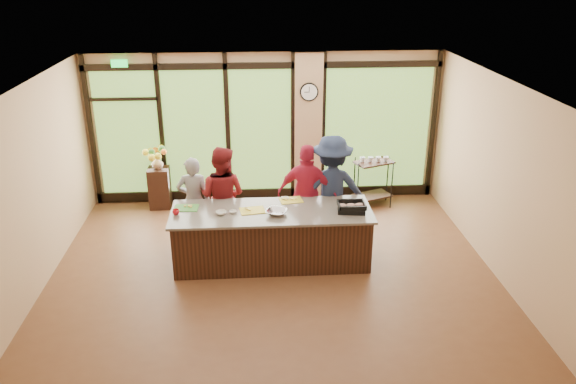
{
  "coord_description": "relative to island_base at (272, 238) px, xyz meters",
  "views": [
    {
      "loc": [
        -0.3,
        -7.82,
        4.62
      ],
      "look_at": [
        0.27,
        0.4,
        1.19
      ],
      "focal_mm": 35.0,
      "sensor_mm": 36.0,
      "label": 1
    }
  ],
  "objects": [
    {
      "name": "island_base",
      "position": [
        0.0,
        0.0,
        0.0
      ],
      "size": [
        3.1,
        1.0,
        0.88
      ],
      "primitive_type": "cube",
      "color": "black",
      "rests_on": "floor"
    },
    {
      "name": "floor",
      "position": [
        0.0,
        -0.3,
        -0.44
      ],
      "size": [
        7.0,
        7.0,
        0.0
      ],
      "primitive_type": "plane",
      "color": "brown",
      "rests_on": "ground"
    },
    {
      "name": "window_wall",
      "position": [
        0.16,
        2.65,
        0.95
      ],
      "size": [
        6.9,
        0.12,
        3.0
      ],
      "color": "tan",
      "rests_on": "floor"
    },
    {
      "name": "cook_left",
      "position": [
        -1.31,
        0.83,
        0.34
      ],
      "size": [
        0.58,
        0.39,
        1.56
      ],
      "primitive_type": "imported",
      "rotation": [
        0.0,
        0.0,
        3.16
      ],
      "color": "gray",
      "rests_on": "floor"
    },
    {
      "name": "ceiling",
      "position": [
        0.0,
        -0.3,
        2.56
      ],
      "size": [
        7.0,
        7.0,
        0.0
      ],
      "primitive_type": "plane",
      "rotation": [
        3.14,
        0.0,
        0.0
      ],
      "color": "white",
      "rests_on": "back_wall"
    },
    {
      "name": "back_wall",
      "position": [
        0.0,
        2.7,
        1.06
      ],
      "size": [
        7.0,
        0.0,
        7.0
      ],
      "primitive_type": "plane",
      "rotation": [
        1.57,
        0.0,
        0.0
      ],
      "color": "tan",
      "rests_on": "floor"
    },
    {
      "name": "flower_vase",
      "position": [
        -2.14,
        2.38,
        0.5
      ],
      "size": [
        0.23,
        0.23,
        0.24
      ],
      "primitive_type": "imported",
      "rotation": [
        0.0,
        0.0,
        -0.01
      ],
      "color": "#987753",
      "rests_on": "flower_stand"
    },
    {
      "name": "cutting_board_right",
      "position": [
        0.34,
        0.39,
        0.49
      ],
      "size": [
        0.41,
        0.33,
        0.01
      ],
      "primitive_type": "cube",
      "rotation": [
        0.0,
        0.0,
        0.16
      ],
      "color": "gold",
      "rests_on": "countertop"
    },
    {
      "name": "flower_stand",
      "position": [
        -2.14,
        2.38,
        -0.03
      ],
      "size": [
        0.41,
        0.41,
        0.82
      ],
      "primitive_type": "cube",
      "rotation": [
        0.0,
        0.0,
        0.01
      ],
      "color": "black",
      "rests_on": "floor"
    },
    {
      "name": "prep_bowl_mid",
      "position": [
        -0.61,
        -0.05,
        0.5
      ],
      "size": [
        0.15,
        0.15,
        0.04
      ],
      "primitive_type": "imported",
      "rotation": [
        0.0,
        0.0,
        0.22
      ],
      "color": "silver",
      "rests_on": "countertop"
    },
    {
      "name": "right_wall",
      "position": [
        3.5,
        -0.3,
        1.06
      ],
      "size": [
        0.0,
        6.0,
        6.0
      ],
      "primitive_type": "plane",
      "rotation": [
        1.57,
        0.0,
        -1.57
      ],
      "color": "tan",
      "rests_on": "floor"
    },
    {
      "name": "left_wall",
      "position": [
        -3.5,
        -0.3,
        1.06
      ],
      "size": [
        0.0,
        6.0,
        6.0
      ],
      "primitive_type": "plane",
      "rotation": [
        1.57,
        0.0,
        1.57
      ],
      "color": "tan",
      "rests_on": "floor"
    },
    {
      "name": "cook_midright",
      "position": [
        0.65,
        0.68,
        0.45
      ],
      "size": [
        1.12,
        0.7,
        1.78
      ],
      "primitive_type": "imported",
      "rotation": [
        0.0,
        0.0,
        2.87
      ],
      "color": "#AA1A34",
      "rests_on": "floor"
    },
    {
      "name": "mixing_bowl",
      "position": [
        0.07,
        -0.15,
        0.52
      ],
      "size": [
        0.42,
        0.42,
        0.08
      ],
      "primitive_type": "imported",
      "rotation": [
        0.0,
        0.0,
        -0.41
      ],
      "color": "silver",
      "rests_on": "countertop"
    },
    {
      "name": "prep_bowl_far",
      "position": [
        0.24,
        0.45,
        0.5
      ],
      "size": [
        0.13,
        0.13,
        0.03
      ],
      "primitive_type": "imported",
      "rotation": [
        0.0,
        0.0,
        0.02
      ],
      "color": "silver",
      "rests_on": "countertop"
    },
    {
      "name": "red_ramekin",
      "position": [
        -1.5,
        -0.05,
        0.52
      ],
      "size": [
        0.12,
        0.12,
        0.09
      ],
      "primitive_type": "imported",
      "rotation": [
        0.0,
        0.0,
        -0.13
      ],
      "color": "red",
      "rests_on": "countertop"
    },
    {
      "name": "roasting_pan",
      "position": [
        1.27,
        -0.1,
        0.52
      ],
      "size": [
        0.47,
        0.39,
        0.08
      ],
      "primitive_type": "cube",
      "rotation": [
        0.0,
        0.0,
        -0.14
      ],
      "color": "black",
      "rests_on": "countertop"
    },
    {
      "name": "cutting_board_left",
      "position": [
        -1.37,
        0.19,
        0.49
      ],
      "size": [
        0.4,
        0.31,
        0.01
      ],
      "primitive_type": "cube",
      "rotation": [
        0.0,
        0.0,
        -0.07
      ],
      "color": "#3F8A32",
      "rests_on": "countertop"
    },
    {
      "name": "cook_midleft",
      "position": [
        -0.82,
        0.77,
        0.44
      ],
      "size": [
        1.04,
        0.93,
        1.75
      ],
      "primitive_type": "imported",
      "rotation": [
        0.0,
        0.0,
        2.76
      ],
      "color": "maroon",
      "rests_on": "floor"
    },
    {
      "name": "countertop",
      "position": [
        0.0,
        0.0,
        0.46
      ],
      "size": [
        3.2,
        1.1,
        0.04
      ],
      "primitive_type": "cube",
      "color": "slate",
      "rests_on": "island_base"
    },
    {
      "name": "prep_bowl_near",
      "position": [
        -0.8,
        -0.08,
        0.51
      ],
      "size": [
        0.21,
        0.21,
        0.05
      ],
      "primitive_type": "imported",
      "rotation": [
        0.0,
        0.0,
        0.38
      ],
      "color": "silver",
      "rests_on": "countertop"
    },
    {
      "name": "wall_clock",
      "position": [
        0.85,
        2.57,
        1.81
      ],
      "size": [
        0.36,
        0.04,
        0.36
      ],
      "color": "black",
      "rests_on": "window_wall"
    },
    {
      "name": "bar_cart",
      "position": [
        2.12,
        2.2,
        0.17
      ],
      "size": [
        0.85,
        0.67,
        1.02
      ],
      "rotation": [
        0.0,
        0.0,
        0.38
      ],
      "color": "black",
      "rests_on": "floor"
    },
    {
      "name": "cutting_board_center",
      "position": [
        -0.3,
        0.02,
        0.49
      ],
      "size": [
        0.43,
        0.35,
        0.01
      ],
      "primitive_type": "cube",
      "rotation": [
        0.0,
        0.0,
        0.16
      ],
      "color": "gold",
      "rests_on": "countertop"
    },
    {
      "name": "cook_right",
      "position": [
        1.06,
        0.73,
        0.52
      ],
      "size": [
        1.27,
        0.78,
        1.91
      ],
      "primitive_type": "imported",
      "rotation": [
        0.0,
        0.0,
        3.2
      ],
      "color": "#1B243D",
      "rests_on": "floor"
    }
  ]
}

